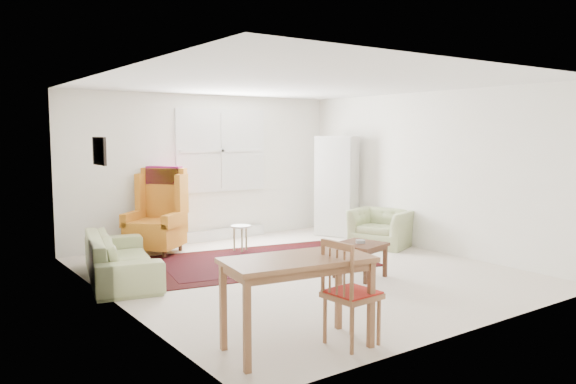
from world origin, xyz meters
TOP-DOWN VIEW (x-y plane):
  - room at (0.02, 0.21)m, footprint 5.04×5.54m
  - rug at (-0.17, 0.83)m, footprint 3.41×2.53m
  - sofa at (-2.10, 1.01)m, footprint 1.18×2.09m
  - armchair at (2.10, 0.60)m, footprint 1.11×1.17m
  - wingback_chair at (-1.15, 2.22)m, footprint 1.12×1.12m
  - coffee_table at (0.44, -0.69)m, footprint 0.67×0.67m
  - stool at (-0.01, 1.57)m, footprint 0.36×0.36m
  - cabinet at (2.10, 1.75)m, footprint 0.64×0.81m
  - desk at (-1.64, -2.16)m, footprint 1.34×0.81m
  - desk_chair at (-1.19, -2.35)m, footprint 0.44×0.44m

SIDE VIEW (x-z plane):
  - rug at x=-0.17m, z-range 0.00..0.03m
  - stool at x=-0.01m, z-range 0.00..0.42m
  - coffee_table at x=0.44m, z-range 0.00..0.45m
  - armchair at x=2.10m, z-range 0.00..0.72m
  - sofa at x=-2.10m, z-range 0.00..0.79m
  - desk at x=-1.64m, z-range 0.00..0.80m
  - desk_chair at x=-1.19m, z-range 0.00..0.94m
  - wingback_chair at x=-1.15m, z-range 0.00..1.34m
  - cabinet at x=2.10m, z-range 0.00..1.80m
  - room at x=0.02m, z-range 0.00..2.51m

